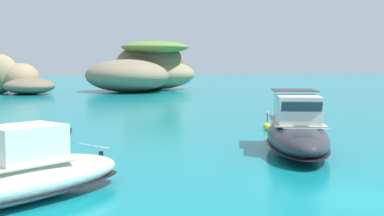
% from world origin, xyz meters
% --- Properties ---
extents(ground_plane, '(400.00, 400.00, 0.00)m').
position_xyz_m(ground_plane, '(0.00, 0.00, 0.00)').
color(ground_plane, '#0F7F89').
extents(islet_large, '(24.89, 26.84, 8.89)m').
position_xyz_m(islet_large, '(5.66, 76.07, 3.50)').
color(islet_large, '#756651').
rests_on(islet_large, ground).
extents(islet_small, '(13.35, 13.39, 6.31)m').
position_xyz_m(islet_small, '(-15.90, 71.26, 2.28)').
color(islet_small, '#9E8966').
rests_on(islet_small, ground).
extents(motorboat_charcoal, '(6.63, 10.86, 3.26)m').
position_xyz_m(motorboat_charcoal, '(2.13, 9.24, 1.04)').
color(motorboat_charcoal, '#2D2D33').
rests_on(motorboat_charcoal, ground).
extents(motorboat_white, '(8.86, 7.27, 2.63)m').
position_xyz_m(motorboat_white, '(-11.69, 2.74, 0.88)').
color(motorboat_white, white).
rests_on(motorboat_white, ground).
extents(dinghy_tender, '(2.81, 1.14, 0.58)m').
position_xyz_m(dinghy_tender, '(-9.63, 8.96, 0.22)').
color(dinghy_tender, yellow).
rests_on(dinghy_tender, ground).
extents(channel_buoy, '(0.56, 0.56, 1.48)m').
position_xyz_m(channel_buoy, '(4.27, 17.98, 0.34)').
color(channel_buoy, yellow).
rests_on(channel_buoy, ground).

